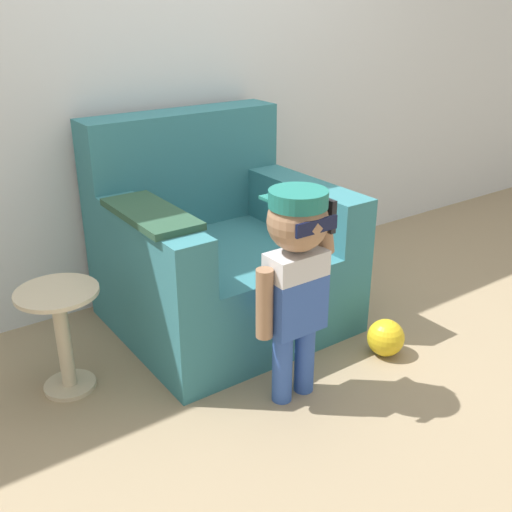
{
  "coord_description": "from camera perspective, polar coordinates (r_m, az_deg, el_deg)",
  "views": [
    {
      "loc": [
        -1.57,
        -2.19,
        1.55
      ],
      "look_at": [
        -0.18,
        -0.22,
        0.5
      ],
      "focal_mm": 42.0,
      "sensor_mm": 36.0,
      "label": 1
    }
  ],
  "objects": [
    {
      "name": "wall_back",
      "position": [
        3.3,
        -7.14,
        18.91
      ],
      "size": [
        10.0,
        0.05,
        2.6
      ],
      "color": "silver",
      "rests_on": "ground_plane"
    },
    {
      "name": "side_table",
      "position": [
        2.62,
        -17.98,
        -6.74
      ],
      "size": [
        0.34,
        0.34,
        0.47
      ],
      "color": "beige",
      "rests_on": "ground_plane"
    },
    {
      "name": "ground_plane",
      "position": [
        3.11,
        0.32,
        -6.48
      ],
      "size": [
        10.0,
        10.0,
        0.0
      ],
      "primitive_type": "plane",
      "color": "#998466"
    },
    {
      "name": "toy_ball",
      "position": [
        2.89,
        12.25,
        -7.6
      ],
      "size": [
        0.17,
        0.17,
        0.17
      ],
      "color": "yellow",
      "rests_on": "ground_plane"
    },
    {
      "name": "armchair",
      "position": [
        3.03,
        -3.7,
        0.29
      ],
      "size": [
        1.07,
        0.99,
        1.03
      ],
      "color": "teal",
      "rests_on": "ground_plane"
    },
    {
      "name": "person_child",
      "position": [
        2.31,
        3.83,
        -0.86
      ],
      "size": [
        0.37,
        0.28,
        0.9
      ],
      "color": "#3356AD",
      "rests_on": "ground_plane"
    }
  ]
}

